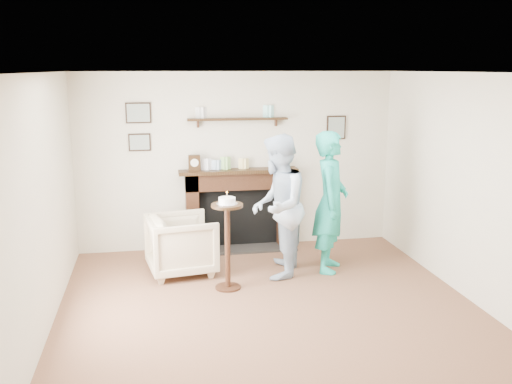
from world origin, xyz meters
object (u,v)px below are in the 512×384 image
(woman, at_px, (329,269))
(armchair, at_px, (182,272))
(man, at_px, (277,275))
(pedestal_table, at_px, (227,229))

(woman, bearing_deg, armchair, 106.69)
(armchair, xyz_separation_m, woman, (1.87, -0.22, 0.00))
(armchair, height_order, woman, woman)
(man, height_order, pedestal_table, pedestal_table)
(man, height_order, woman, woman)
(armchair, xyz_separation_m, man, (1.17, -0.30, 0.00))
(armchair, bearing_deg, pedestal_table, -150.16)
(armchair, distance_m, woman, 1.88)
(woman, height_order, pedestal_table, pedestal_table)
(armchair, xyz_separation_m, pedestal_table, (0.50, -0.63, 0.72))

